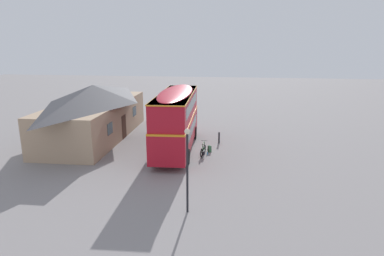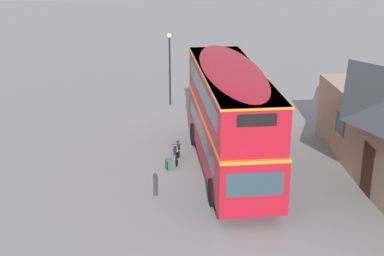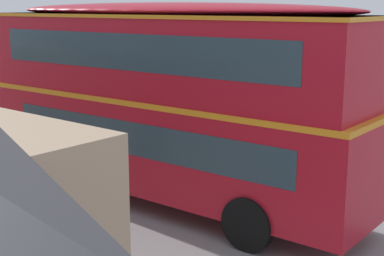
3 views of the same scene
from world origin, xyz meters
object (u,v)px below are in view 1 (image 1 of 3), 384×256
at_px(double_decker_bus, 176,117).
at_px(water_bottle_blue_sports, 207,153).
at_px(touring_bicycle, 203,151).
at_px(street_lamp, 187,161).
at_px(backpack_on_ground, 210,148).
at_px(kerb_bollard, 219,137).

height_order(double_decker_bus, water_bottle_blue_sports, double_decker_bus).
relative_size(double_decker_bus, touring_bicycle, 6.18).
relative_size(touring_bicycle, street_lamp, 0.39).
bearing_deg(touring_bicycle, water_bottle_blue_sports, -53.29).
height_order(double_decker_bus, backpack_on_ground, double_decker_bus).
bearing_deg(backpack_on_ground, kerb_bollard, -13.84).
relative_size(touring_bicycle, backpack_on_ground, 3.19).
bearing_deg(street_lamp, backpack_on_ground, -1.92).
relative_size(backpack_on_ground, water_bottle_blue_sports, 2.06).
xyz_separation_m(double_decker_bus, backpack_on_ground, (-0.23, -2.66, -2.37)).
distance_m(backpack_on_ground, water_bottle_blue_sports, 0.74).
distance_m(double_decker_bus, water_bottle_blue_sports, 3.71).
bearing_deg(water_bottle_blue_sports, kerb_bollard, -12.68).
height_order(double_decker_bus, street_lamp, double_decker_bus).
distance_m(double_decker_bus, kerb_bollard, 4.51).
bearing_deg(street_lamp, double_decker_bus, 13.30).
bearing_deg(street_lamp, kerb_bollard, -4.40).
relative_size(touring_bicycle, water_bottle_blue_sports, 6.56).
bearing_deg(water_bottle_blue_sports, double_decker_bus, 69.70).
bearing_deg(double_decker_bus, water_bottle_blue_sports, -110.30).
bearing_deg(kerb_bollard, touring_bicycle, 163.37).
bearing_deg(touring_bicycle, kerb_bollard, -16.63).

